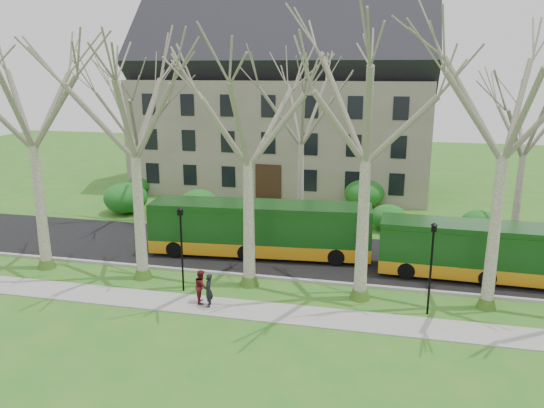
{
  "coord_description": "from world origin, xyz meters",
  "views": [
    {
      "loc": [
        3.99,
        -24.46,
        11.03
      ],
      "look_at": [
        -2.27,
        3.0,
        3.77
      ],
      "focal_mm": 35.0,
      "sensor_mm": 36.0,
      "label": 1
    }
  ],
  "objects_px": {
    "bus_lead": "(260,228)",
    "pedestrian_a": "(209,290)",
    "bus_follow": "(499,252)",
    "pedestrian_b": "(201,286)"
  },
  "relations": [
    {
      "from": "pedestrian_a",
      "to": "pedestrian_b",
      "type": "relative_size",
      "value": 0.99
    },
    {
      "from": "bus_follow",
      "to": "pedestrian_a",
      "type": "height_order",
      "value": "bus_follow"
    },
    {
      "from": "bus_lead",
      "to": "bus_follow",
      "type": "height_order",
      "value": "bus_lead"
    },
    {
      "from": "bus_follow",
      "to": "pedestrian_a",
      "type": "distance_m",
      "value": 15.36
    },
    {
      "from": "bus_lead",
      "to": "pedestrian_a",
      "type": "distance_m",
      "value": 7.65
    },
    {
      "from": "bus_lead",
      "to": "pedestrian_a",
      "type": "bearing_deg",
      "value": -99.35
    },
    {
      "from": "pedestrian_a",
      "to": "bus_follow",
      "type": "bearing_deg",
      "value": 102.27
    },
    {
      "from": "bus_follow",
      "to": "pedestrian_b",
      "type": "bearing_deg",
      "value": -154.89
    },
    {
      "from": "pedestrian_b",
      "to": "bus_lead",
      "type": "bearing_deg",
      "value": -31.4
    },
    {
      "from": "bus_lead",
      "to": "bus_follow",
      "type": "bearing_deg",
      "value": -9.1
    }
  ]
}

